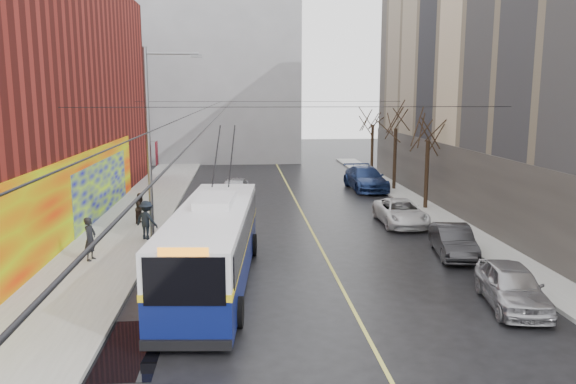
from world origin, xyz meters
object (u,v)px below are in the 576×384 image
(parked_car_d, at_px, (366,178))
(pedestrian_c, at_px, (146,220))
(tree_mid, at_px, (396,118))
(tree_far, at_px, (373,115))
(trolleybus, at_px, (213,244))
(following_car, at_px, (234,190))
(parked_car_c, at_px, (401,212))
(parked_car_a, at_px, (512,286))
(tree_near, at_px, (429,127))
(pedestrian_b, at_px, (141,208))
(streetlight_pole, at_px, (152,139))
(parked_car_b, at_px, (453,241))
(pedestrian_a, at_px, (90,239))

(parked_car_d, distance_m, pedestrian_c, 19.19)
(tree_mid, relative_size, tree_far, 1.02)
(trolleybus, height_order, following_car, trolleybus)
(parked_car_c, bearing_deg, parked_car_a, -87.70)
(tree_near, relative_size, pedestrian_b, 3.95)
(parked_car_d, bearing_deg, parked_car_a, -93.46)
(tree_mid, relative_size, parked_car_a, 1.60)
(pedestrian_c, bearing_deg, parked_car_d, -103.16)
(pedestrian_c, bearing_deg, tree_near, -126.66)
(tree_near, bearing_deg, streetlight_pole, -158.38)
(following_car, xyz_separation_m, pedestrian_b, (-4.85, -6.55, 0.19))
(parked_car_c, relative_size, pedestrian_c, 2.59)
(trolleybus, height_order, parked_car_c, trolleybus)
(streetlight_pole, relative_size, tree_mid, 1.35)
(tree_far, distance_m, parked_car_b, 24.14)
(streetlight_pole, distance_m, parked_car_a, 16.50)
(trolleybus, bearing_deg, tree_near, 50.59)
(tree_mid, bearing_deg, parked_car_a, -95.79)
(trolleybus, bearing_deg, parked_car_d, 67.80)
(tree_far, relative_size, parked_car_c, 1.38)
(tree_near, distance_m, pedestrian_b, 17.06)
(tree_far, xyz_separation_m, parked_car_a, (-2.28, -29.48, -4.43))
(parked_car_d, xyz_separation_m, pedestrian_c, (-13.52, -13.61, 0.23))
(tree_near, distance_m, parked_car_b, 10.74)
(tree_mid, distance_m, parked_car_c, 11.85)
(tree_far, xyz_separation_m, parked_car_d, (-2.00, -6.56, -4.30))
(parked_car_d, xyz_separation_m, following_car, (-9.51, -3.64, -0.07))
(tree_far, xyz_separation_m, pedestrian_b, (-16.35, -16.75, -4.18))
(following_car, bearing_deg, streetlight_pole, -104.41)
(tree_far, bearing_deg, parked_car_d, -106.95)
(parked_car_a, bearing_deg, pedestrian_b, 147.05)
(tree_near, bearing_deg, trolleybus, -134.15)
(trolleybus, relative_size, parked_car_d, 2.04)
(parked_car_b, relative_size, pedestrian_c, 2.20)
(tree_near, xyz_separation_m, tree_far, (0.00, 14.00, 0.17))
(tree_far, distance_m, pedestrian_b, 23.78)
(streetlight_pole, height_order, following_car, streetlight_pole)
(trolleybus, distance_m, following_car, 16.32)
(trolleybus, distance_m, parked_car_a, 10.32)
(parked_car_a, bearing_deg, tree_near, 90.80)
(parked_car_a, bearing_deg, parked_car_d, 98.47)
(streetlight_pole, xyz_separation_m, tree_near, (15.14, 6.00, 0.13))
(trolleybus, xyz_separation_m, parked_car_a, (9.85, -2.99, -0.82))
(pedestrian_b, bearing_deg, tree_mid, -39.34)
(pedestrian_a, bearing_deg, parked_car_c, -54.61)
(tree_near, height_order, tree_far, tree_far)
(following_car, bearing_deg, parked_car_a, -58.50)
(trolleybus, bearing_deg, parked_car_b, 20.50)
(following_car, height_order, pedestrian_b, pedestrian_b)
(tree_mid, height_order, parked_car_b, tree_mid)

